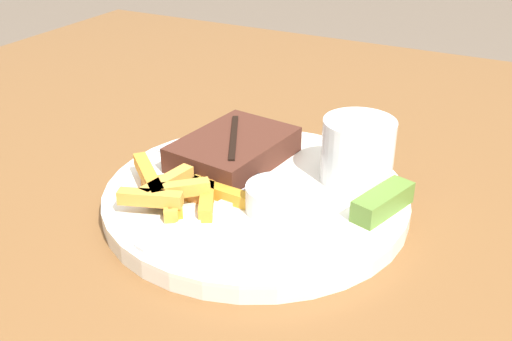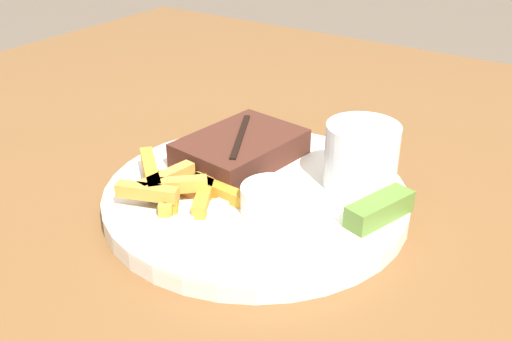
# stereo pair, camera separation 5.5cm
# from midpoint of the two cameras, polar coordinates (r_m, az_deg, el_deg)

# --- Properties ---
(dining_table) EXTENTS (1.17, 1.29, 0.76)m
(dining_table) POSITION_cam_midpoint_polar(r_m,az_deg,el_deg) (0.61, 2.61, -9.49)
(dining_table) COLOR brown
(dining_table) RESTS_ON ground_plane
(dinner_plate) EXTENTS (0.29, 0.29, 0.02)m
(dinner_plate) POSITION_cam_midpoint_polar(r_m,az_deg,el_deg) (0.57, 2.79, -2.67)
(dinner_plate) COLOR silver
(dinner_plate) RESTS_ON dining_table
(steak_portion) EXTENTS (0.13, 0.10, 0.03)m
(steak_portion) POSITION_cam_midpoint_polar(r_m,az_deg,el_deg) (0.61, 1.11, 2.05)
(steak_portion) COLOR #472319
(steak_portion) RESTS_ON dinner_plate
(fries_pile) EXTENTS (0.12, 0.13, 0.02)m
(fries_pile) POSITION_cam_midpoint_polar(r_m,az_deg,el_deg) (0.55, -4.42, -1.42)
(fries_pile) COLOR #CC7F3B
(fries_pile) RESTS_ON dinner_plate
(coleslaw_cup) EXTENTS (0.07, 0.07, 0.06)m
(coleslaw_cup) POSITION_cam_midpoint_polar(r_m,az_deg,el_deg) (0.57, 12.79, 1.63)
(coleslaw_cup) COLOR white
(coleslaw_cup) RESTS_ON dinner_plate
(dipping_sauce_cup) EXTENTS (0.05, 0.05, 0.02)m
(dipping_sauce_cup) POSITION_cam_midpoint_polar(r_m,az_deg,el_deg) (0.52, 4.55, -2.69)
(dipping_sauce_cup) COLOR silver
(dipping_sauce_cup) RESTS_ON dinner_plate
(pickle_spear) EXTENTS (0.07, 0.04, 0.02)m
(pickle_spear) POSITION_cam_midpoint_polar(r_m,az_deg,el_deg) (0.53, 14.64, -3.66)
(pickle_spear) COLOR #567A2D
(pickle_spear) RESTS_ON dinner_plate
(fork_utensil) EXTENTS (0.13, 0.05, 0.00)m
(fork_utensil) POSITION_cam_midpoint_polar(r_m,az_deg,el_deg) (0.52, -3.26, -4.35)
(fork_utensil) COLOR #B7B7BC
(fork_utensil) RESTS_ON dinner_plate
(knife_utensil) EXTENTS (0.05, 0.17, 0.01)m
(knife_utensil) POSITION_cam_midpoint_polar(r_m,az_deg,el_deg) (0.58, 0.89, -0.24)
(knife_utensil) COLOR #B7B7BC
(knife_utensil) RESTS_ON dinner_plate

